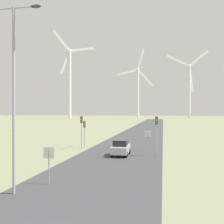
{
  "coord_description": "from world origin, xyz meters",
  "views": [
    {
      "loc": [
        5.07,
        -7.93,
        5.15
      ],
      "look_at": [
        0.0,
        17.91,
        5.08
      ],
      "focal_mm": 42.0,
      "sensor_mm": 36.0,
      "label": 1
    }
  ],
  "objects_px": {
    "streetlamp": "(14,78)",
    "traffic_light_post_near_left": "(81,125)",
    "stop_sign_near": "(49,158)",
    "traffic_light_post_near_right": "(157,127)",
    "traffic_light_post_mid_left": "(84,128)",
    "wind_turbine_far_left": "(70,77)",
    "wind_turbine_center": "(189,85)",
    "wind_turbine_left": "(138,87)",
    "car_approaching": "(121,148)",
    "stop_sign_far": "(148,136)"
  },
  "relations": [
    {
      "from": "wind_turbine_far_left",
      "to": "traffic_light_post_near_left",
      "type": "bearing_deg",
      "value": -69.16
    },
    {
      "from": "traffic_light_post_near_left",
      "to": "wind_turbine_center",
      "type": "distance_m",
      "value": 195.02
    },
    {
      "from": "stop_sign_far",
      "to": "traffic_light_post_near_right",
      "type": "bearing_deg",
      "value": -74.89
    },
    {
      "from": "streetlamp",
      "to": "traffic_light_post_mid_left",
      "type": "relative_size",
      "value": 3.15
    },
    {
      "from": "streetlamp",
      "to": "traffic_light_post_near_left",
      "type": "distance_m",
      "value": 19.67
    },
    {
      "from": "traffic_light_post_mid_left",
      "to": "wind_turbine_center",
      "type": "xyz_separation_m",
      "value": [
        32.42,
        188.44,
        24.26
      ]
    },
    {
      "from": "traffic_light_post_near_right",
      "to": "traffic_light_post_mid_left",
      "type": "relative_size",
      "value": 1.23
    },
    {
      "from": "streetlamp",
      "to": "traffic_light_post_near_left",
      "type": "height_order",
      "value": "streetlamp"
    },
    {
      "from": "stop_sign_far",
      "to": "traffic_light_post_near_right",
      "type": "distance_m",
      "value": 5.08
    },
    {
      "from": "wind_turbine_far_left",
      "to": "wind_turbine_center",
      "type": "height_order",
      "value": "wind_turbine_far_left"
    },
    {
      "from": "traffic_light_post_near_left",
      "to": "wind_turbine_left",
      "type": "bearing_deg",
      "value": 93.28
    },
    {
      "from": "traffic_light_post_near_right",
      "to": "traffic_light_post_mid_left",
      "type": "xyz_separation_m",
      "value": [
        -10.49,
        5.92,
        -0.59
      ]
    },
    {
      "from": "traffic_light_post_mid_left",
      "to": "traffic_light_post_near_right",
      "type": "bearing_deg",
      "value": -29.43
    },
    {
      "from": "stop_sign_near",
      "to": "wind_turbine_far_left",
      "type": "distance_m",
      "value": 180.26
    },
    {
      "from": "stop_sign_near",
      "to": "wind_turbine_center",
      "type": "relative_size",
      "value": 0.05
    },
    {
      "from": "streetlamp",
      "to": "wind_turbine_left",
      "type": "xyz_separation_m",
      "value": [
        -13.21,
        219.44,
        19.3
      ]
    },
    {
      "from": "streetlamp",
      "to": "wind_turbine_far_left",
      "type": "xyz_separation_m",
      "value": [
        -59.07,
        169.83,
        23.15
      ]
    },
    {
      "from": "wind_turbine_far_left",
      "to": "traffic_light_post_mid_left",
      "type": "bearing_deg",
      "value": -68.97
    },
    {
      "from": "wind_turbine_far_left",
      "to": "stop_sign_far",
      "type": "bearing_deg",
      "value": -66.1
    },
    {
      "from": "stop_sign_far",
      "to": "wind_turbine_far_left",
      "type": "height_order",
      "value": "wind_turbine_far_left"
    },
    {
      "from": "traffic_light_post_near_right",
      "to": "streetlamp",
      "type": "bearing_deg",
      "value": -118.12
    },
    {
      "from": "streetlamp",
      "to": "stop_sign_near",
      "type": "relative_size",
      "value": 4.44
    },
    {
      "from": "streetlamp",
      "to": "wind_turbine_center",
      "type": "height_order",
      "value": "wind_turbine_center"
    },
    {
      "from": "stop_sign_near",
      "to": "wind_turbine_left",
      "type": "height_order",
      "value": "wind_turbine_left"
    },
    {
      "from": "streetlamp",
      "to": "car_approaching",
      "type": "relative_size",
      "value": 2.83
    },
    {
      "from": "stop_sign_far",
      "to": "traffic_light_post_mid_left",
      "type": "xyz_separation_m",
      "value": [
        -9.22,
        1.24,
        0.92
      ]
    },
    {
      "from": "stop_sign_near",
      "to": "car_approaching",
      "type": "relative_size",
      "value": 0.64
    },
    {
      "from": "traffic_light_post_mid_left",
      "to": "wind_turbine_center",
      "type": "relative_size",
      "value": 0.07
    },
    {
      "from": "traffic_light_post_near_left",
      "to": "stop_sign_near",
      "type": "bearing_deg",
      "value": -79.92
    },
    {
      "from": "traffic_light_post_mid_left",
      "to": "stop_sign_far",
      "type": "bearing_deg",
      "value": -7.64
    },
    {
      "from": "streetlamp",
      "to": "traffic_light_post_near_right",
      "type": "bearing_deg",
      "value": 61.88
    },
    {
      "from": "wind_turbine_far_left",
      "to": "wind_turbine_left",
      "type": "bearing_deg",
      "value": 47.25
    },
    {
      "from": "traffic_light_post_mid_left",
      "to": "car_approaching",
      "type": "xyz_separation_m",
      "value": [
        6.39,
        -6.34,
        -1.81
      ]
    },
    {
      "from": "streetlamp",
      "to": "wind_turbine_far_left",
      "type": "relative_size",
      "value": 0.18
    },
    {
      "from": "wind_turbine_far_left",
      "to": "stop_sign_near",
      "type": "bearing_deg",
      "value": -70.19
    },
    {
      "from": "wind_turbine_left",
      "to": "streetlamp",
      "type": "bearing_deg",
      "value": -86.56
    },
    {
      "from": "car_approaching",
      "to": "wind_turbine_center",
      "type": "distance_m",
      "value": 198.24
    },
    {
      "from": "traffic_light_post_near_left",
      "to": "wind_turbine_left",
      "type": "xyz_separation_m",
      "value": [
        -11.47,
        200.25,
        23.24
      ]
    },
    {
      "from": "stop_sign_near",
      "to": "wind_turbine_center",
      "type": "xyz_separation_m",
      "value": [
        29.09,
        207.71,
        25.14
      ]
    },
    {
      "from": "traffic_light_post_near_right",
      "to": "car_approaching",
      "type": "bearing_deg",
      "value": -174.03
    },
    {
      "from": "car_approaching",
      "to": "wind_turbine_left",
      "type": "height_order",
      "value": "wind_turbine_left"
    },
    {
      "from": "traffic_light_post_near_right",
      "to": "traffic_light_post_mid_left",
      "type": "distance_m",
      "value": 12.06
    },
    {
      "from": "stop_sign_near",
      "to": "wind_turbine_center",
      "type": "distance_m",
      "value": 211.24
    },
    {
      "from": "stop_sign_near",
      "to": "traffic_light_post_near_left",
      "type": "bearing_deg",
      "value": 100.08
    },
    {
      "from": "traffic_light_post_near_right",
      "to": "wind_turbine_left",
      "type": "bearing_deg",
      "value": 96.06
    },
    {
      "from": "wind_turbine_far_left",
      "to": "streetlamp",
      "type": "bearing_deg",
      "value": -70.82
    },
    {
      "from": "streetlamp",
      "to": "traffic_light_post_near_right",
      "type": "height_order",
      "value": "streetlamp"
    },
    {
      "from": "wind_turbine_left",
      "to": "wind_turbine_center",
      "type": "xyz_separation_m",
      "value": [
        43.55,
        -9.35,
        0.48
      ]
    },
    {
      "from": "wind_turbine_center",
      "to": "wind_turbine_far_left",
      "type": "bearing_deg",
      "value": -155.76
    },
    {
      "from": "traffic_light_post_near_left",
      "to": "traffic_light_post_mid_left",
      "type": "relative_size",
      "value": 1.2
    }
  ]
}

